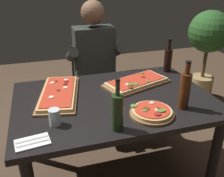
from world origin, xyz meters
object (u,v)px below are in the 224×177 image
object	(u,v)px
seated_diner	(95,64)
diner_chair	(93,83)
dining_table	(114,109)
wine_bottle_dark	(117,111)
pizza_rectangular_left	(59,93)
pizza_round_far	(152,112)
vinegar_bottle_green	(168,59)
oil_bottle_amber	(185,90)
tumbler_near_camera	(55,118)
potted_plant_corner	(208,42)
pizza_rectangular_front	(137,82)

from	to	relation	value
seated_diner	diner_chair	bearing A→B (deg)	90.00
dining_table	wine_bottle_dark	size ratio (longest dim) A/B	4.49
pizza_rectangular_left	pizza_round_far	world-z (taller)	same
pizza_rectangular_left	vinegar_bottle_green	bearing A→B (deg)	12.30
vinegar_bottle_green	pizza_round_far	bearing A→B (deg)	-124.68
pizza_rectangular_left	seated_diner	bearing A→B (deg)	55.12
pizza_round_far	seated_diner	xyz separation A→B (m)	(-0.12, 1.03, -0.02)
oil_bottle_amber	tumbler_near_camera	xyz separation A→B (m)	(-0.83, 0.04, -0.09)
diner_chair	dining_table	bearing A→B (deg)	-92.45
vinegar_bottle_green	diner_chair	xyz separation A→B (m)	(-0.58, 0.49, -0.37)
seated_diner	potted_plant_corner	distance (m)	1.55
pizza_rectangular_left	tumbler_near_camera	xyz separation A→B (m)	(-0.06, -0.38, 0.02)
dining_table	diner_chair	size ratio (longest dim) A/B	1.61
pizza_rectangular_front	vinegar_bottle_green	size ratio (longest dim) A/B	1.93
pizza_rectangular_front	dining_table	bearing A→B (deg)	-145.06
dining_table	pizza_rectangular_front	xyz separation A→B (m)	(0.24, 0.17, 0.12)
pizza_rectangular_left	diner_chair	world-z (taller)	diner_chair
dining_table	diner_chair	world-z (taller)	diner_chair
potted_plant_corner	tumbler_near_camera	bearing A→B (deg)	-146.95
dining_table	diner_chair	distance (m)	0.87
oil_bottle_amber	pizza_rectangular_left	bearing A→B (deg)	151.58
wine_bottle_dark	diner_chair	world-z (taller)	wine_bottle_dark
wine_bottle_dark	tumbler_near_camera	distance (m)	0.38
dining_table	tumbler_near_camera	size ratio (longest dim) A/B	13.84
pizza_round_far	diner_chair	distance (m)	1.19
pizza_rectangular_front	pizza_rectangular_left	world-z (taller)	same
dining_table	oil_bottle_amber	size ratio (longest dim) A/B	4.29
pizza_rectangular_left	wine_bottle_dark	distance (m)	0.60
vinegar_bottle_green	seated_diner	bearing A→B (deg)	146.94
wine_bottle_dark	vinegar_bottle_green	bearing A→B (deg)	46.18
oil_bottle_amber	seated_diner	xyz separation A→B (m)	(-0.36, 1.01, -0.13)
pizza_round_far	potted_plant_corner	bearing A→B (deg)	44.27
oil_bottle_amber	dining_table	bearing A→B (deg)	145.55
diner_chair	pizza_rectangular_left	bearing A→B (deg)	-120.08
potted_plant_corner	pizza_rectangular_left	bearing A→B (deg)	-154.55
oil_bottle_amber	vinegar_bottle_green	world-z (taller)	oil_bottle_amber
wine_bottle_dark	seated_diner	xyz separation A→B (m)	(0.13, 1.11, -0.11)
seated_diner	dining_table	bearing A→B (deg)	-92.84
dining_table	potted_plant_corner	xyz separation A→B (m)	(1.55, 1.06, 0.12)
pizza_rectangular_front	oil_bottle_amber	bearing A→B (deg)	-70.64
pizza_rectangular_front	seated_diner	size ratio (longest dim) A/B	0.43
tumbler_near_camera	potted_plant_corner	distance (m)	2.37
tumbler_near_camera	diner_chair	distance (m)	1.22
pizza_rectangular_left	wine_bottle_dark	world-z (taller)	wine_bottle_dark
dining_table	tumbler_near_camera	world-z (taller)	tumbler_near_camera
dining_table	potted_plant_corner	bearing A→B (deg)	34.41
vinegar_bottle_green	tumbler_near_camera	world-z (taller)	vinegar_bottle_green
pizza_rectangular_left	wine_bottle_dark	size ratio (longest dim) A/B	2.00
dining_table	oil_bottle_amber	distance (m)	0.53
pizza_round_far	pizza_rectangular_front	bearing A→B (deg)	80.01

